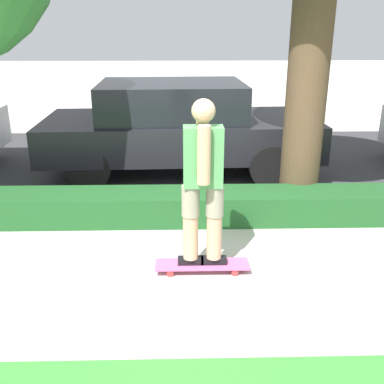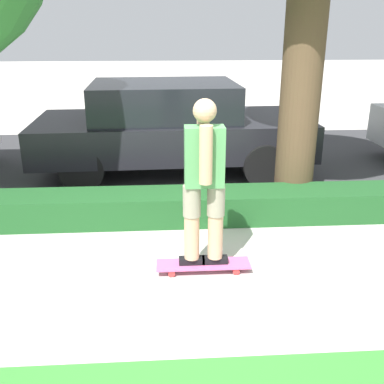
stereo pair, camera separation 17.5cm
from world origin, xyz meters
TOP-DOWN VIEW (x-y plane):
  - ground_plane at (0.00, 0.00)m, footprint 60.00×60.00m
  - street_asphalt at (0.00, 4.20)m, footprint 18.67×5.00m
  - hedge_row at (0.00, 1.60)m, footprint 18.67×0.60m
  - skateboard at (0.16, 0.30)m, footprint 0.96×0.24m
  - skater_person at (0.16, 0.30)m, footprint 0.50×0.43m
  - parked_car_middle at (-0.10, 3.73)m, footprint 4.56×2.15m

SIDE VIEW (x-z plane):
  - ground_plane at x=0.00m, z-range 0.00..0.00m
  - street_asphalt at x=0.00m, z-range 0.00..0.01m
  - skateboard at x=0.16m, z-range 0.03..0.12m
  - hedge_row at x=0.00m, z-range 0.00..0.38m
  - parked_car_middle at x=-0.10m, z-range 0.04..1.54m
  - skater_person at x=0.16m, z-range 0.15..1.81m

